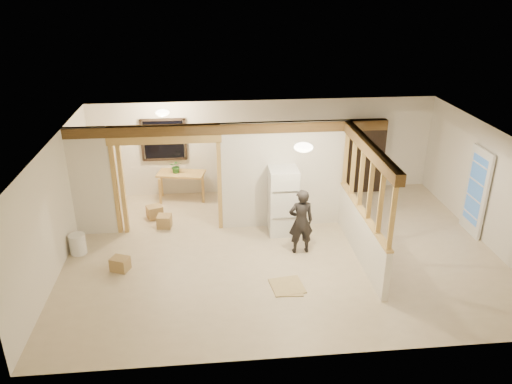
{
  "coord_description": "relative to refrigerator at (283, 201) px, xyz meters",
  "views": [
    {
      "loc": [
        -1.45,
        -9.2,
        5.45
      ],
      "look_at": [
        -0.5,
        0.4,
        1.21
      ],
      "focal_mm": 35.0,
      "sensor_mm": 36.0,
      "label": 1
    }
  ],
  "objects": [
    {
      "name": "hanging_bulb",
      "position": [
        -2.15,
        0.77,
        1.41
      ],
      "size": [
        0.07,
        0.07,
        0.07
      ],
      "primitive_type": "ellipsoid",
      "color": "#FFD88C",
      "rests_on": "ceiling"
    },
    {
      "name": "partition_left_stub",
      "position": [
        -4.2,
        0.37,
        0.48
      ],
      "size": [
        0.9,
        0.12,
        2.5
      ],
      "primitive_type": "cube",
      "color": "silver",
      "rests_on": "floor"
    },
    {
      "name": "shop_vac",
      "position": [
        -4.35,
        1.03,
        -0.47
      ],
      "size": [
        0.56,
        0.56,
        0.61
      ],
      "primitive_type": "cylinder",
      "rotation": [
        0.0,
        0.0,
        0.22
      ],
      "color": "#B30E18",
      "rests_on": "floor"
    },
    {
      "name": "woman",
      "position": [
        0.24,
        -0.92,
        -0.05
      ],
      "size": [
        0.54,
        0.38,
        1.44
      ],
      "primitive_type": "imported",
      "rotation": [
        0.0,
        0.0,
        3.2
      ],
      "color": "#292626",
      "rests_on": "floor"
    },
    {
      "name": "floor_panel_near",
      "position": [
        -0.23,
        -2.19,
        -0.76
      ],
      "size": [
        0.68,
        0.68,
        0.02
      ],
      "primitive_type": "cube",
      "rotation": [
        0.0,
        0.0,
        0.14
      ],
      "color": "tan",
      "rests_on": "floor"
    },
    {
      "name": "window_back",
      "position": [
        -2.75,
        2.34,
        0.78
      ],
      "size": [
        1.12,
        0.1,
        1.1
      ],
      "primitive_type": "cube",
      "color": "black",
      "rests_on": "wall_back"
    },
    {
      "name": "pony_wall",
      "position": [
        1.45,
        -1.23,
        -0.27
      ],
      "size": [
        0.12,
        3.2,
        1.0
      ],
      "primitive_type": "cube",
      "color": "silver",
      "rests_on": "floor"
    },
    {
      "name": "wall_front",
      "position": [
        -0.15,
        -4.08,
        0.48
      ],
      "size": [
        9.0,
        0.01,
        2.5
      ],
      "primitive_type": "cube",
      "color": "silver",
      "rests_on": "floor"
    },
    {
      "name": "potted_plant",
      "position": [
        -2.46,
        2.05,
        0.15
      ],
      "size": [
        0.35,
        0.31,
        0.35
      ],
      "primitive_type": "imported",
      "rotation": [
        0.0,
        0.0,
        -0.15
      ],
      "color": "#39792C",
      "rests_on": "work_table"
    },
    {
      "name": "box_util_a",
      "position": [
        -2.97,
        1.02,
        -0.62
      ],
      "size": [
        0.44,
        0.41,
        0.3
      ],
      "primitive_type": "cube",
      "rotation": [
        0.0,
        0.0,
        0.39
      ],
      "color": "#A2814E",
      "rests_on": "floor"
    },
    {
      "name": "ceiling_dome_util",
      "position": [
        -2.65,
        1.47,
        1.71
      ],
      "size": [
        0.32,
        0.32,
        0.14
      ],
      "primitive_type": "ellipsoid",
      "color": "#FFEABF",
      "rests_on": "ceiling"
    },
    {
      "name": "stud_partition",
      "position": [
        1.45,
        -1.23,
        0.89
      ],
      "size": [
        0.14,
        3.2,
        1.32
      ],
      "primitive_type": "cube",
      "color": "tan",
      "rests_on": "pony_wall"
    },
    {
      "name": "french_door",
      "position": [
        4.27,
        -0.43,
        0.23
      ],
      "size": [
        0.12,
        0.86,
        2.0
      ],
      "primitive_type": "cube",
      "color": "white",
      "rests_on": "floor"
    },
    {
      "name": "floor",
      "position": [
        -0.15,
        -0.83,
        -0.78
      ],
      "size": [
        9.0,
        6.5,
        0.01
      ],
      "primitive_type": "cube",
      "color": "beige",
      "rests_on": "ground"
    },
    {
      "name": "wall_right",
      "position": [
        4.35,
        -0.83,
        0.48
      ],
      "size": [
        0.01,
        6.5,
        2.5
      ],
      "primitive_type": "cube",
      "color": "silver",
      "rests_on": "floor"
    },
    {
      "name": "wall_left",
      "position": [
        -4.65,
        -0.83,
        0.48
      ],
      "size": [
        0.01,
        6.5,
        2.5
      ],
      "primitive_type": "cube",
      "color": "silver",
      "rests_on": "floor"
    },
    {
      "name": "box_front",
      "position": [
        -3.46,
        -1.29,
        -0.63
      ],
      "size": [
        0.42,
        0.38,
        0.28
      ],
      "primitive_type": "cube",
      "rotation": [
        0.0,
        0.0,
        -0.39
      ],
      "color": "#A2814E",
      "rests_on": "floor"
    },
    {
      "name": "ceiling",
      "position": [
        -0.15,
        -0.83,
        1.73
      ],
      "size": [
        9.0,
        6.5,
        0.01
      ],
      "primitive_type": "cube",
      "color": "white"
    },
    {
      "name": "bookshelf",
      "position": [
        2.53,
        2.19,
        0.21
      ],
      "size": [
        0.98,
        0.33,
        1.96
      ],
      "primitive_type": "cube",
      "color": "black",
      "rests_on": "floor"
    },
    {
      "name": "bucket",
      "position": [
        -4.44,
        -0.53,
        -0.55
      ],
      "size": [
        0.45,
        0.45,
        0.44
      ],
      "primitive_type": "cylinder",
      "rotation": [
        0.0,
        0.0,
        -0.37
      ],
      "color": "white",
      "rests_on": "floor"
    },
    {
      "name": "wall_back",
      "position": [
        -0.15,
        2.42,
        0.48
      ],
      "size": [
        9.0,
        0.01,
        2.5
      ],
      "primitive_type": "cube",
      "color": "silver",
      "rests_on": "floor"
    },
    {
      "name": "header_beam_back",
      "position": [
        -1.15,
        0.37,
        1.61
      ],
      "size": [
        7.0,
        0.18,
        0.22
      ],
      "primitive_type": "cube",
      "color": "brown",
      "rests_on": "ceiling"
    },
    {
      "name": "refrigerator",
      "position": [
        0.0,
        0.0,
        0.0
      ],
      "size": [
        0.64,
        0.62,
        1.54
      ],
      "primitive_type": "cube",
      "color": "white",
      "rests_on": "floor"
    },
    {
      "name": "doorway_frame",
      "position": [
        -2.55,
        0.37,
        0.33
      ],
      "size": [
        2.46,
        0.14,
        2.2
      ],
      "primitive_type": "cube",
      "color": "tan",
      "rests_on": "floor"
    },
    {
      "name": "box_util_b",
      "position": [
        -2.71,
        0.5,
        -0.63
      ],
      "size": [
        0.35,
        0.35,
        0.29
      ],
      "primitive_type": "cube",
      "rotation": [
        0.0,
        0.0,
        -0.12
      ],
      "color": "#A2814E",
      "rests_on": "floor"
    },
    {
      "name": "ceiling_dome_main",
      "position": [
        0.15,
        -1.33,
        1.71
      ],
      "size": [
        0.36,
        0.36,
        0.16
      ],
      "primitive_type": "ellipsoid",
      "color": "#FFEABF",
      "rests_on": "ceiling"
    },
    {
      "name": "floor_panel_far",
      "position": [
        -0.22,
        -2.31,
        -0.76
      ],
      "size": [
        0.55,
        0.45,
        0.02
      ],
      "primitive_type": "cube",
      "rotation": [
        0.0,
        0.0,
        -0.06
      ],
      "color": "tan",
      "rests_on": "floor"
    },
    {
      "name": "header_beam_right",
      "position": [
        1.45,
        -1.23,
        1.61
      ],
      "size": [
        0.18,
        3.3,
        0.22
      ],
      "primitive_type": "cube",
      "color": "brown",
      "rests_on": "ceiling"
    },
    {
      "name": "work_table",
      "position": [
        -2.35,
        2.04,
        -0.4
      ],
      "size": [
        1.29,
        0.83,
        0.75
      ],
      "primitive_type": "cube",
      "rotation": [
        0.0,
        0.0,
        -0.21
      ],
      "color": "tan",
      "rests_on": "floor"
    },
    {
      "name": "partition_center",
      "position": [
        0.05,
        0.37,
        0.48
      ],
      "size": [
        2.8,
        0.12,
        2.5
      ],
      "primitive_type": "cube",
      "color": "silver",
      "rests_on": "floor"
    }
  ]
}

